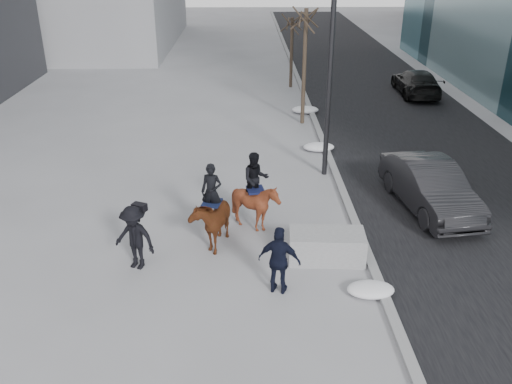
{
  "coord_description": "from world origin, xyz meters",
  "views": [
    {
      "loc": [
        -0.3,
        -12.24,
        7.78
      ],
      "look_at": [
        0.0,
        1.2,
        1.5
      ],
      "focal_mm": 38.0,
      "sensor_mm": 36.0,
      "label": 1
    }
  ],
  "objects_px": {
    "planter": "(327,246)",
    "car_near": "(430,187)",
    "mounted_left": "(212,215)",
    "mounted_right": "(256,200)"
  },
  "relations": [
    {
      "from": "mounted_left",
      "to": "mounted_right",
      "type": "bearing_deg",
      "value": 34.08
    },
    {
      "from": "planter",
      "to": "car_near",
      "type": "bearing_deg",
      "value": 38.93
    },
    {
      "from": "mounted_right",
      "to": "car_near",
      "type": "bearing_deg",
      "value": 12.26
    },
    {
      "from": "mounted_left",
      "to": "mounted_right",
      "type": "distance_m",
      "value": 1.47
    },
    {
      "from": "car_near",
      "to": "mounted_right",
      "type": "xyz_separation_m",
      "value": [
        -5.5,
        -1.2,
        0.18
      ]
    },
    {
      "from": "planter",
      "to": "car_near",
      "type": "relative_size",
      "value": 0.43
    },
    {
      "from": "car_near",
      "to": "mounted_left",
      "type": "distance_m",
      "value": 7.02
    },
    {
      "from": "mounted_left",
      "to": "mounted_right",
      "type": "height_order",
      "value": "mounted_right"
    },
    {
      "from": "car_near",
      "to": "mounted_left",
      "type": "height_order",
      "value": "mounted_left"
    },
    {
      "from": "car_near",
      "to": "mounted_right",
      "type": "height_order",
      "value": "mounted_right"
    }
  ]
}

